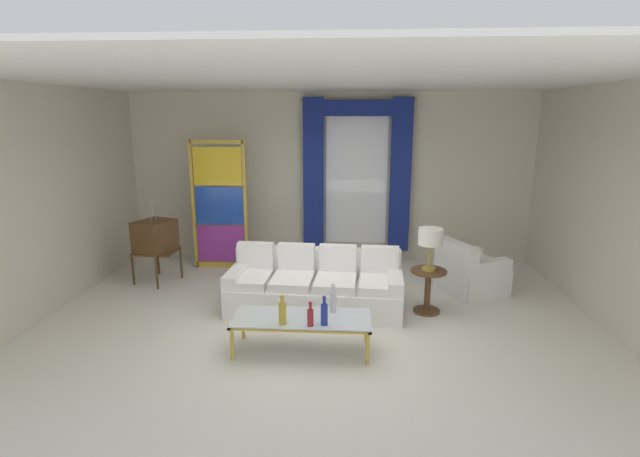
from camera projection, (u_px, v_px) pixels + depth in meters
ground_plane at (317, 325)px, 6.11m from camera, size 16.00×16.00×0.00m
wall_rear at (329, 177)px, 8.73m from camera, size 8.00×0.12×3.00m
wall_left at (54, 198)px, 6.58m from camera, size 0.12×7.00×3.00m
wall_right at (607, 204)px, 6.10m from camera, size 0.12×7.00×3.00m
ceiling_slab at (321, 82)px, 6.18m from camera, size 8.00×7.60×0.04m
curtained_window at (357, 165)px, 8.48m from camera, size 2.00×0.17×2.70m
couch_white_long at (315, 287)px, 6.59m from camera, size 2.38×1.03×0.86m
coffee_table at (302, 320)px, 5.36m from camera, size 1.54×0.60×0.41m
bottle_blue_decanter at (311, 316)px, 5.11m from camera, size 0.07×0.07×0.28m
bottle_crystal_tall at (282, 312)px, 5.15m from camera, size 0.08×0.08×0.34m
bottle_amber_squat at (324, 313)px, 5.13m from camera, size 0.08×0.08×0.33m
bottle_ruby_flask at (333, 300)px, 5.46m from camera, size 0.07×0.07×0.34m
vintage_tv at (155, 237)px, 7.54m from camera, size 0.68×0.73×1.35m
armchair_white at (469, 274)px, 7.17m from camera, size 1.08×1.07×0.80m
stained_glass_divider at (220, 208)px, 8.16m from camera, size 0.95×0.05×2.20m
peacock_figurine at (246, 263)px, 7.91m from camera, size 0.44×0.60×0.50m
round_side_table at (428, 287)px, 6.44m from camera, size 0.48×0.48×0.59m
table_lamp_brass at (430, 239)px, 6.28m from camera, size 0.32×0.32×0.57m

